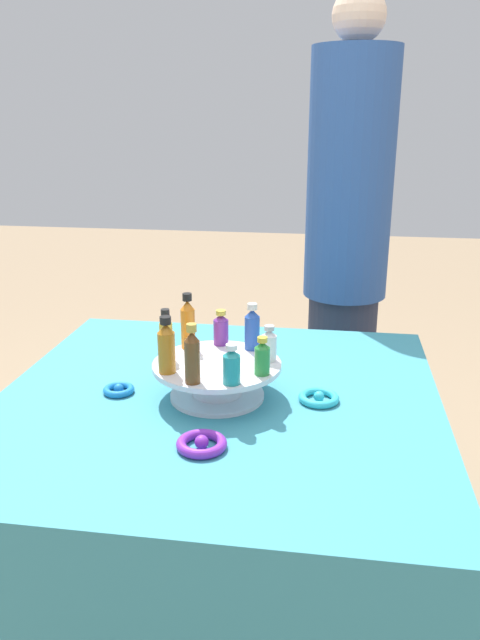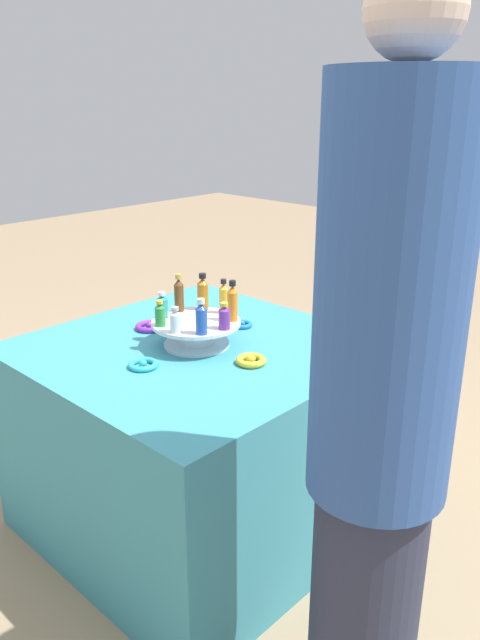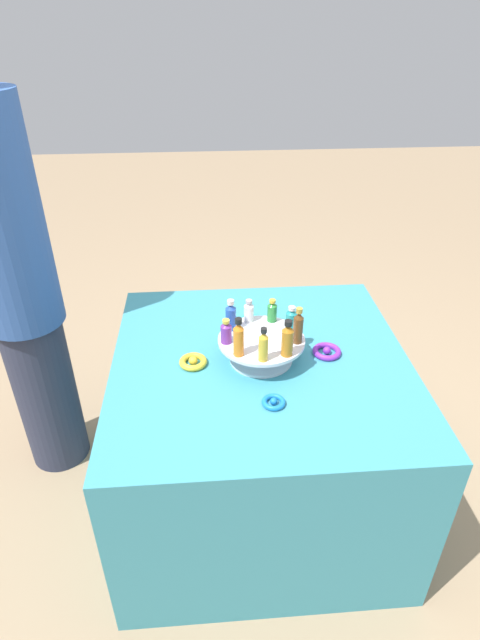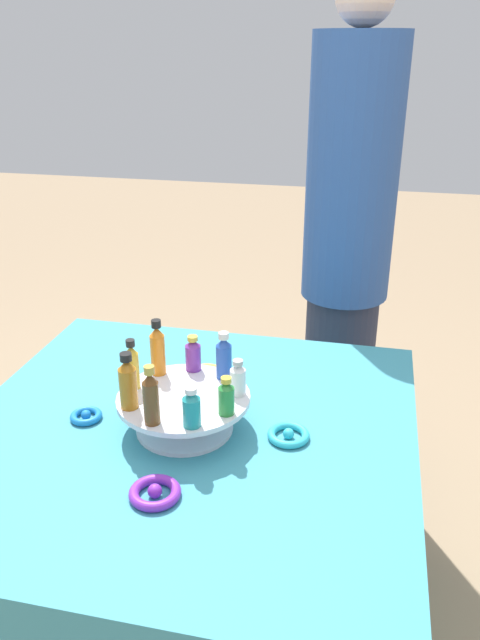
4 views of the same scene
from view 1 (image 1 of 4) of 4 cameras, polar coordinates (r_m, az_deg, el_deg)
The scene contains 17 objects.
ground_plane at distance 1.91m, azimuth -1.81°, elevation -26.77°, with size 12.00×12.00×0.00m, color #997F60.
party_table at distance 1.68m, azimuth -1.94°, elevation -18.13°, with size 1.05×1.05×0.71m.
display_stand at distance 1.47m, azimuth -2.11°, elevation -5.20°, with size 0.30×0.30×0.09m.
bottle_blue at distance 1.52m, azimuth 1.12°, elevation -0.76°, with size 0.04×0.04×0.12m.
bottle_purple at distance 1.56m, azimuth -1.75°, elevation -0.80°, with size 0.04×0.04×0.09m.
bottle_orange at distance 1.53m, azimuth -4.79°, elevation -0.28°, with size 0.03×0.03×0.14m.
bottle_gold at distance 1.47m, azimuth -6.78°, elevation -1.46°, with size 0.03×0.03×0.12m.
bottle_amber at distance 1.39m, azimuth -6.75°, elevation -2.47°, with size 0.04×0.04×0.13m.
bottle_brown at distance 1.33m, azimuth -4.39°, elevation -3.30°, with size 0.03×0.03×0.13m.
bottle_teal at distance 1.33m, azimuth -0.78°, elevation -4.19°, with size 0.04×0.04×0.09m.
bottle_green at distance 1.38m, azimuth 2.04°, elevation -3.42°, with size 0.03×0.03×0.09m.
bottle_clear at distance 1.46m, azimuth 2.67°, elevation -2.25°, with size 0.04×0.04×0.09m.
ribbon_bow_gold at distance 1.71m, azimuth -1.04°, elevation -3.25°, with size 0.10×0.10×0.03m.
ribbon_bow_blue at distance 1.54m, azimuth -11.03°, elevation -6.26°, with size 0.08×0.08×0.02m.
ribbon_bow_purple at distance 1.28m, azimuth -3.53°, elevation -11.21°, with size 0.10×0.10×0.03m.
ribbon_bow_teal at distance 1.48m, azimuth 7.22°, elevation -7.06°, with size 0.10×0.10×0.03m.
person_figure at distance 2.27m, azimuth 9.67°, elevation 5.97°, with size 0.30×0.30×1.74m.
Camera 1 is at (1.32, 0.26, 1.36)m, focal length 35.00 mm.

